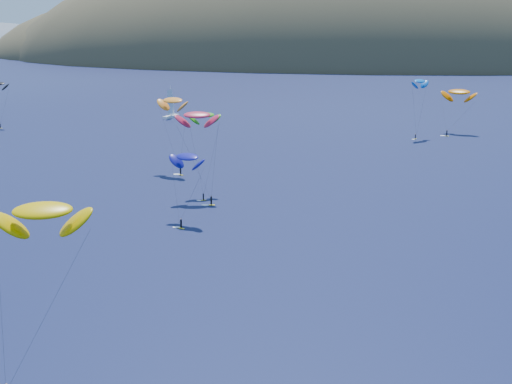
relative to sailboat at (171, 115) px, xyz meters
name	(u,v)px	position (x,y,z in m)	size (l,w,h in m)	color
island	(383,71)	(98.98, 338.59, -11.72)	(730.00, 300.00, 210.00)	#3D3526
sailboat	(171,115)	(0.00, 0.00, 0.00)	(10.36, 9.30, 12.37)	white
kitesurfer_1	(173,100)	(22.49, -89.93, 17.48)	(10.18, 9.54, 21.09)	yellow
kitesurfer_2	(42,211)	(31.46, -192.96, 17.94)	(11.60, 14.31, 21.92)	yellow
kitesurfer_3	(204,115)	(34.62, -110.08, 16.88)	(7.84, 11.59, 19.89)	yellow
kitesurfer_4	(420,81)	(90.60, -31.65, 17.37)	(7.90, 8.78, 20.59)	yellow
kitesurfer_9	(197,115)	(33.95, -115.19, 17.63)	(9.86, 10.00, 21.24)	yellow
kitesurfer_10	(187,157)	(35.41, -132.83, 11.91)	(9.08, 10.62, 15.23)	yellow
kitesurfer_11	(459,92)	(105.01, -20.53, 12.82)	(12.54, 13.53, 17.00)	yellow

